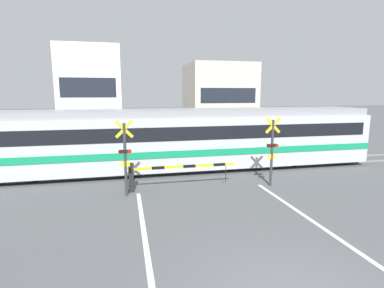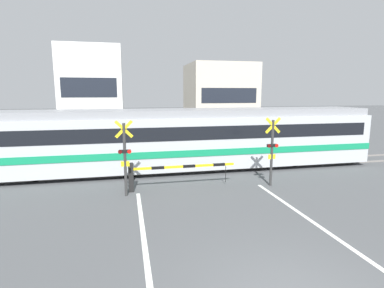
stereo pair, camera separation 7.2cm
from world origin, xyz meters
name	(u,v)px [view 1 (the left image)]	position (x,y,z in m)	size (l,w,h in m)	color
rail_track_near	(188,172)	(0.00, 9.78, 0.04)	(50.00, 0.10, 0.08)	gray
rail_track_far	(183,165)	(0.00, 11.22, 0.04)	(50.00, 0.10, 0.08)	gray
road_stripe_left	(150,276)	(-2.57, 1.55, 0.00)	(0.14, 11.10, 0.01)	white
road_stripe_right	(355,249)	(2.57, 1.55, 0.00)	(0.14, 11.10, 0.01)	white
commuter_train	(174,138)	(-0.56, 10.50, 1.67)	(20.81, 2.88, 3.11)	#B7BCC1
crossing_barrier_near	(161,172)	(-1.64, 7.40, 0.76)	(4.42, 0.20, 1.17)	black
crossing_barrier_far	(202,145)	(1.64, 13.35, 0.76)	(4.42, 0.20, 1.17)	black
crossing_signal_left	(125,155)	(-3.02, 6.95, 1.61)	(0.68, 0.15, 2.93)	#333333
crossing_signal_right	(272,149)	(3.02, 6.95, 1.61)	(0.68, 0.15, 2.93)	#333333
pedestrian	(153,137)	(-1.13, 16.19, 0.90)	(0.38, 0.22, 1.58)	brown
building_left_of_street	(92,93)	(-5.80, 24.68, 3.98)	(5.25, 6.00, 7.96)	white
building_right_of_street	(218,99)	(6.29, 24.68, 3.38)	(6.24, 6.00, 6.76)	beige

